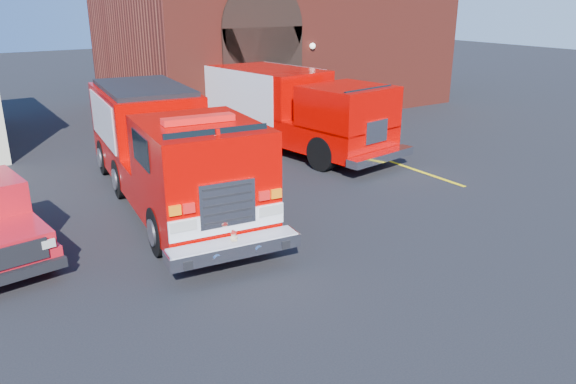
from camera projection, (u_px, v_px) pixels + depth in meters
ground at (260, 230)px, 13.05m from camera, size 100.00×100.00×0.00m
parking_stripe_near at (426, 174)px, 17.19m from camera, size 0.12×3.00×0.01m
parking_stripe_mid at (362, 152)px, 19.56m from camera, size 0.12×3.00×0.01m
parking_stripe_far at (313, 135)px, 21.93m from camera, size 0.12×3.00×0.01m
fire_station at (272, 15)px, 27.33m from camera, size 15.20×10.20×8.45m
fire_engine at (167, 149)px, 14.39m from camera, size 3.50×9.32×2.80m
secondary_truck at (288, 107)px, 19.71m from camera, size 3.78×8.62×2.70m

